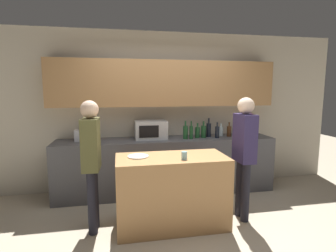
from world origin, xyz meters
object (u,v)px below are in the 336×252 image
Objects in this scene: microwave at (151,130)px; potted_plant at (250,124)px; bottle_6 at (221,131)px; person_center at (244,148)px; bottle_1 at (191,132)px; person_left at (91,155)px; plate_on_island at (138,156)px; bottle_0 at (185,132)px; toaster at (83,135)px; bottle_7 at (229,131)px; cup_0 at (184,156)px; bottle_2 at (197,132)px; bottle_5 at (217,132)px; bottle_3 at (204,131)px; bottle_4 at (209,130)px.

potted_plant reaches higher than microwave.
person_center is at bearing -97.66° from bottle_6.
bottle_1 is 0.19× the size of person_left.
microwave is 1.15m from plate_on_island.
potted_plant is 1.31× the size of bottle_0.
bottle_0 reaches higher than toaster.
bottle_7 is (2.44, -0.06, 0.01)m from toaster.
potted_plant is at bearing 27.94° from plate_on_island.
bottle_7 reaches higher than cup_0.
potted_plant is at bearing 7.50° from bottle_7.
potted_plant is 1.57× the size of bottle_7.
microwave is 1.41m from person_left.
bottle_1 is at bearing -148.35° from bottle_2.
plate_on_island is at bearing -145.76° from bottle_5.
bottle_1 reaches higher than bottle_6.
bottle_6 is 2.39m from person_left.
toaster is 0.96× the size of bottle_5.
bottle_3 is (0.11, -0.00, 0.01)m from bottle_2.
toaster is 0.80× the size of bottle_4.
bottle_0 is 0.23m from bottle_2.
bottle_4 is (0.35, 0.13, 0.01)m from bottle_1.
bottle_2 is 0.16× the size of person_center.
bottle_5 is at bearing 0.42° from bottle_1.
person_center is (1.09, -1.17, -0.10)m from microwave.
toaster is 2.86m from potted_plant.
bottle_5 is (2.18, -0.15, 0.01)m from toaster.
person_left is (-1.09, 0.21, 0.00)m from cup_0.
person_center reaches higher than bottle_5.
bottle_4 is 0.37m from bottle_7.
bottle_5 is 1.02m from person_center.
bottle_1 is 3.13× the size of cup_0.
microwave is 1.00m from bottle_4.
bottle_2 is (0.79, -0.07, -0.05)m from microwave.
bottle_4 is at bearing 59.57° from cup_0.
potted_plant reaches higher than bottle_7.
potted_plant reaches higher than toaster.
bottle_2 is at bearing 66.39° from cup_0.
bottle_1 is at bearing -160.07° from bottle_4.
bottle_1 is (0.65, -0.15, -0.04)m from microwave.
bottle_1 is at bearing -5.09° from toaster.
person_left is at bearing -157.02° from potted_plant.
person_left reaches higher than bottle_0.
microwave is 1.72× the size of bottle_0.
bottle_5 is at bearing -3.95° from toaster.
bottle_1 is at bearing -172.27° from potted_plant.
microwave is at bearing 178.47° from bottle_4.
person_left is at bearing -145.12° from bottle_0.
person_center reaches higher than bottle_6.
microwave reaches higher than bottle_3.
bottle_3 reaches higher than bottle_7.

